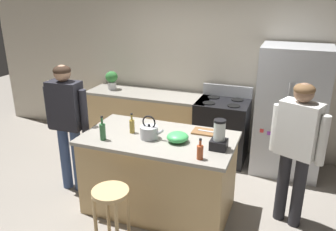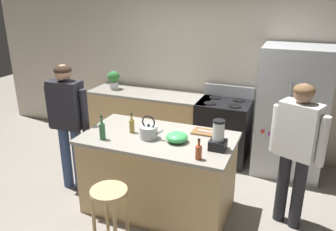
% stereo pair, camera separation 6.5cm
% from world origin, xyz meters
% --- Properties ---
extents(ground_plane, '(14.00, 14.00, 0.00)m').
position_xyz_m(ground_plane, '(0.00, 0.00, 0.00)').
color(ground_plane, gray).
extents(back_wall, '(8.00, 0.10, 2.70)m').
position_xyz_m(back_wall, '(0.00, 1.95, 1.35)').
color(back_wall, beige).
rests_on(back_wall, ground_plane).
extents(kitchen_island, '(1.71, 0.95, 0.93)m').
position_xyz_m(kitchen_island, '(0.00, 0.00, 0.47)').
color(kitchen_island, tan).
rests_on(kitchen_island, ground_plane).
extents(back_counter_run, '(2.00, 0.64, 0.93)m').
position_xyz_m(back_counter_run, '(-0.80, 1.55, 0.47)').
color(back_counter_run, tan).
rests_on(back_counter_run, ground_plane).
extents(refrigerator, '(0.90, 0.73, 1.80)m').
position_xyz_m(refrigerator, '(1.35, 1.50, 0.90)').
color(refrigerator, '#B7BABF').
rests_on(refrigerator, ground_plane).
extents(stove_range, '(0.76, 0.65, 1.11)m').
position_xyz_m(stove_range, '(0.42, 1.52, 0.48)').
color(stove_range, black).
rests_on(stove_range, ground_plane).
extents(person_by_island_left, '(0.59, 0.24, 1.66)m').
position_xyz_m(person_by_island_left, '(-1.23, 0.01, 1.00)').
color(person_by_island_left, '#384C7A').
rests_on(person_by_island_left, ground_plane).
extents(person_by_sink_right, '(0.58, 0.36, 1.62)m').
position_xyz_m(person_by_sink_right, '(1.45, 0.26, 0.98)').
color(person_by_sink_right, '#26262B').
rests_on(person_by_sink_right, ground_plane).
extents(bar_stool, '(0.36, 0.36, 0.68)m').
position_xyz_m(bar_stool, '(-0.17, -0.81, 0.53)').
color(bar_stool, tan).
rests_on(bar_stool, ground_plane).
extents(potted_plant, '(0.20, 0.20, 0.30)m').
position_xyz_m(potted_plant, '(-1.46, 1.55, 1.10)').
color(potted_plant, silver).
rests_on(potted_plant, back_counter_run).
extents(blender_appliance, '(0.17, 0.17, 0.32)m').
position_xyz_m(blender_appliance, '(0.70, -0.07, 1.07)').
color(blender_appliance, black).
rests_on(blender_appliance, kitchen_island).
extents(bottle_vinegar, '(0.06, 0.06, 0.24)m').
position_xyz_m(bottle_vinegar, '(-0.33, 0.00, 1.02)').
color(bottle_vinegar, olive).
rests_on(bottle_vinegar, kitchen_island).
extents(bottle_cooking_sauce, '(0.06, 0.06, 0.22)m').
position_xyz_m(bottle_cooking_sauce, '(0.58, -0.36, 1.01)').
color(bottle_cooking_sauce, '#B24C26').
rests_on(bottle_cooking_sauce, kitchen_island).
extents(bottle_olive_oil, '(0.07, 0.07, 0.28)m').
position_xyz_m(bottle_olive_oil, '(-0.54, -0.29, 1.03)').
color(bottle_olive_oil, '#2D6638').
rests_on(bottle_olive_oil, kitchen_island).
extents(mixing_bowl, '(0.24, 0.24, 0.11)m').
position_xyz_m(mixing_bowl, '(0.24, -0.05, 0.98)').
color(mixing_bowl, '#3FB259').
rests_on(mixing_bowl, kitchen_island).
extents(tea_kettle, '(0.28, 0.20, 0.27)m').
position_xyz_m(tea_kettle, '(-0.08, -0.08, 1.01)').
color(tea_kettle, '#B7BABF').
rests_on(tea_kettle, kitchen_island).
extents(cutting_board, '(0.30, 0.20, 0.02)m').
position_xyz_m(cutting_board, '(0.47, 0.29, 0.94)').
color(cutting_board, brown).
rests_on(cutting_board, kitchen_island).
extents(chef_knife, '(0.22, 0.04, 0.01)m').
position_xyz_m(chef_knife, '(0.49, 0.29, 0.95)').
color(chef_knife, '#B7BABF').
rests_on(chef_knife, cutting_board).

